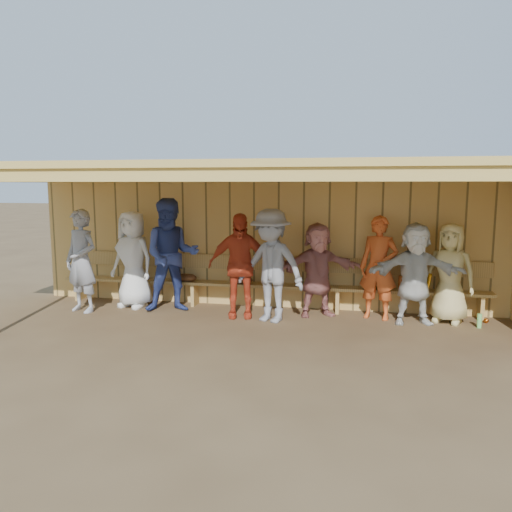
{
  "coord_description": "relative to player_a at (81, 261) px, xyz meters",
  "views": [
    {
      "loc": [
        1.61,
        -7.45,
        2.2
      ],
      "look_at": [
        0.0,
        0.35,
        1.05
      ],
      "focal_mm": 35.0,
      "sensor_mm": 36.0,
      "label": 1
    }
  ],
  "objects": [
    {
      "name": "dugout_structure",
      "position": [
        3.44,
        0.44,
        0.81
      ],
      "size": [
        8.8,
        3.2,
        2.5
      ],
      "color": "tan",
      "rests_on": "ground"
    },
    {
      "name": "player_b",
      "position": [
        0.72,
        0.5,
        -0.02
      ],
      "size": [
        0.96,
        0.75,
        1.73
      ],
      "primitive_type": "imported",
      "rotation": [
        0.0,
        0.0,
        -0.26
      ],
      "color": "white",
      "rests_on": "ground"
    },
    {
      "name": "player_e",
      "position": [
        3.31,
        0.05,
        0.02
      ],
      "size": [
        1.33,
        1.03,
        1.82
      ],
      "primitive_type": "imported",
      "rotation": [
        0.0,
        0.0,
        -0.35
      ],
      "color": "gray",
      "rests_on": "ground"
    },
    {
      "name": "player_h",
      "position": [
        6.1,
        0.56,
        -0.09
      ],
      "size": [
        0.92,
        0.77,
        1.6
      ],
      "primitive_type": "imported",
      "rotation": [
        0.0,
        0.0,
        -0.39
      ],
      "color": "#DAC67A",
      "rests_on": "ground"
    },
    {
      "name": "dugout_equipment",
      "position": [
        2.72,
        0.74,
        -0.4
      ],
      "size": [
        5.36,
        0.62,
        0.8
      ],
      "color": "orange",
      "rests_on": "ground"
    },
    {
      "name": "player_extra",
      "position": [
        5.55,
        0.37,
        -0.08
      ],
      "size": [
        1.55,
        0.71,
        1.61
      ],
      "primitive_type": "imported",
      "rotation": [
        0.0,
        0.0,
        0.16
      ],
      "color": "silver",
      "rests_on": "ground"
    },
    {
      "name": "player_g",
      "position": [
        5.0,
        0.56,
        -0.04
      ],
      "size": [
        0.7,
        0.55,
        1.7
      ],
      "primitive_type": "imported",
      "rotation": [
        0.0,
        0.0,
        -0.25
      ],
      "color": "#D15421",
      "rests_on": "ground"
    },
    {
      "name": "bench",
      "position": [
        3.05,
        0.87,
        -0.36
      ],
      "size": [
        7.6,
        0.34,
        0.93
      ],
      "color": "tan",
      "rests_on": "ground"
    },
    {
      "name": "player_d",
      "position": [
        2.74,
        0.21,
        -0.02
      ],
      "size": [
        1.08,
        0.61,
        1.73
      ],
      "primitive_type": "imported",
      "rotation": [
        0.0,
        0.0,
        0.19
      ],
      "color": "red",
      "rests_on": "ground"
    },
    {
      "name": "player_f",
      "position": [
        4.01,
        0.53,
        -0.1
      ],
      "size": [
        1.52,
        1.01,
        1.57
      ],
      "primitive_type": "imported",
      "rotation": [
        0.0,
        0.0,
        0.41
      ],
      "color": "#B86F67",
      "rests_on": "ground"
    },
    {
      "name": "player_a",
      "position": [
        0.0,
        0.0,
        0.0
      ],
      "size": [
        0.75,
        0.6,
        1.78
      ],
      "primitive_type": "imported",
      "rotation": [
        0.0,
        0.0,
        -0.3
      ],
      "color": "#96989E",
      "rests_on": "ground"
    },
    {
      "name": "ground",
      "position": [
        3.05,
        -0.25,
        -0.89
      ],
      "size": [
        90.0,
        90.0,
        0.0
      ],
      "primitive_type": "plane",
      "color": "brown",
      "rests_on": "ground"
    },
    {
      "name": "player_c",
      "position": [
        1.51,
        0.36,
        0.09
      ],
      "size": [
        1.15,
        1.02,
        1.97
      ],
      "primitive_type": "imported",
      "rotation": [
        0.0,
        0.0,
        0.35
      ],
      "color": "#32438B",
      "rests_on": "ground"
    }
  ]
}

